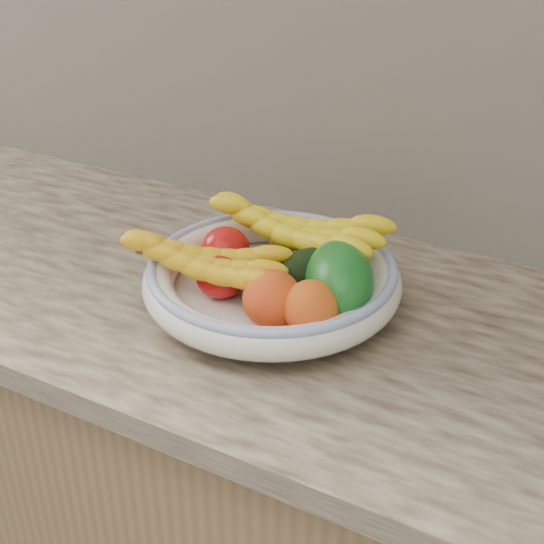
% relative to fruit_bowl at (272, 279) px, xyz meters
% --- Properties ---
extents(kitchen_counter, '(2.44, 0.66, 1.40)m').
position_rel_fruit_bowl_xyz_m(kitchen_counter, '(0.00, 0.03, -0.48)').
color(kitchen_counter, brown).
rests_on(kitchen_counter, ground).
extents(fruit_bowl, '(0.39, 0.39, 0.08)m').
position_rel_fruit_bowl_xyz_m(fruit_bowl, '(0.00, 0.00, 0.00)').
color(fruit_bowl, silver).
rests_on(fruit_bowl, kitchen_counter).
extents(clementine_back_left, '(0.05, 0.05, 0.04)m').
position_rel_fruit_bowl_xyz_m(clementine_back_left, '(-0.04, 0.11, 0.01)').
color(clementine_back_left, '#FF6E05').
rests_on(clementine_back_left, fruit_bowl).
extents(clementine_back_right, '(0.07, 0.07, 0.05)m').
position_rel_fruit_bowl_xyz_m(clementine_back_right, '(0.02, 0.10, 0.01)').
color(clementine_back_right, '#DF6504').
rests_on(clementine_back_right, fruit_bowl).
extents(tomato_left, '(0.09, 0.09, 0.07)m').
position_rel_fruit_bowl_xyz_m(tomato_left, '(-0.10, 0.03, 0.01)').
color(tomato_left, red).
rests_on(tomato_left, fruit_bowl).
extents(tomato_near_left, '(0.09, 0.09, 0.07)m').
position_rel_fruit_bowl_xyz_m(tomato_near_left, '(-0.06, -0.05, 0.01)').
color(tomato_near_left, red).
rests_on(tomato_near_left, fruit_bowl).
extents(avocado_center, '(0.08, 0.10, 0.07)m').
position_rel_fruit_bowl_xyz_m(avocado_center, '(-0.01, 0.00, 0.02)').
color(avocado_center, black).
rests_on(avocado_center, fruit_bowl).
extents(avocado_right, '(0.13, 0.13, 0.08)m').
position_rel_fruit_bowl_xyz_m(avocado_right, '(0.06, 0.02, 0.02)').
color(avocado_right, black).
rests_on(avocado_right, fruit_bowl).
extents(green_mango, '(0.19, 0.19, 0.13)m').
position_rel_fruit_bowl_xyz_m(green_mango, '(0.11, 0.00, 0.03)').
color(green_mango, '#105718').
rests_on(green_mango, fruit_bowl).
extents(peach_front, '(0.08, 0.08, 0.08)m').
position_rel_fruit_bowl_xyz_m(peach_front, '(0.04, -0.08, 0.02)').
color(peach_front, orange).
rests_on(peach_front, fruit_bowl).
extents(peach_right, '(0.10, 0.10, 0.08)m').
position_rel_fruit_bowl_xyz_m(peach_right, '(0.10, -0.07, 0.02)').
color(peach_right, orange).
rests_on(peach_right, fruit_bowl).
extents(banana_bunch_back, '(0.32, 0.12, 0.09)m').
position_rel_fruit_bowl_xyz_m(banana_bunch_back, '(-0.00, 0.08, 0.04)').
color(banana_bunch_back, yellow).
rests_on(banana_bunch_back, fruit_bowl).
extents(banana_bunch_front, '(0.29, 0.17, 0.07)m').
position_rel_fruit_bowl_xyz_m(banana_bunch_front, '(-0.08, -0.07, 0.03)').
color(banana_bunch_front, yellow).
rests_on(banana_bunch_front, fruit_bowl).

